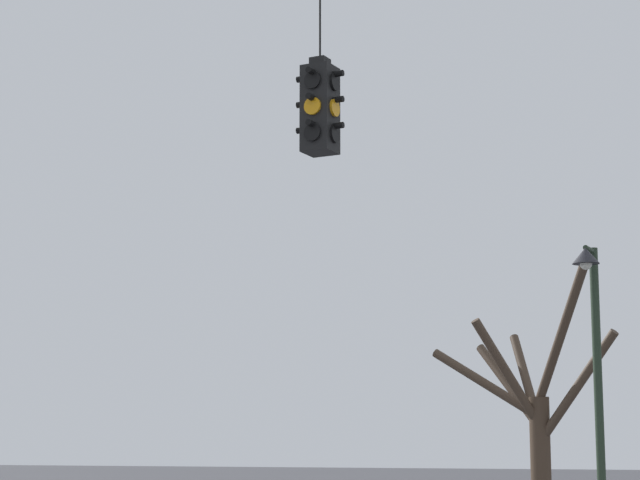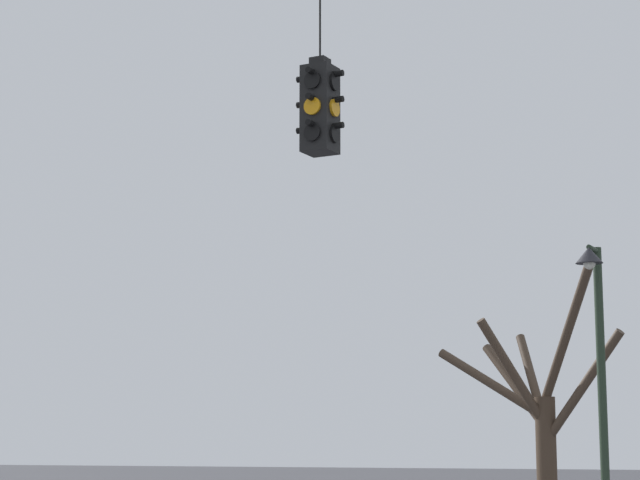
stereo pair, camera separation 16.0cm
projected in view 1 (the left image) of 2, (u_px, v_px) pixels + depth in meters
traffic_light_over_intersection at (320, 107)px, 13.95m from camera, size 0.58×0.58×3.09m
street_lamp at (594, 358)px, 16.81m from camera, size 0.37×0.65×4.58m
bare_tree at (535, 426)px, 21.02m from camera, size 3.51×2.26×4.77m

